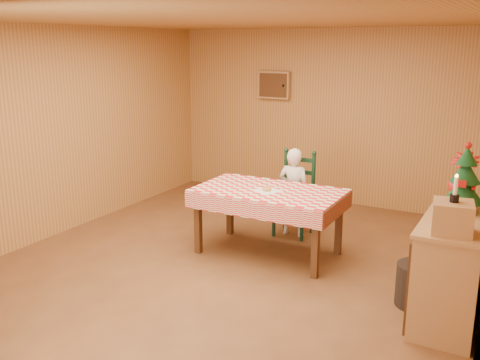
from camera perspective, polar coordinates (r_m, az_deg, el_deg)
name	(u,v)px	position (r m, az deg, el deg)	size (l,w,h in m)	color
ground	(231,268)	(5.89, -0.95, -9.42)	(6.00, 6.00, 0.00)	brown
cabin_walls	(254,95)	(5.88, 1.56, 9.00)	(5.10, 6.05, 2.65)	#B88142
dining_table	(269,197)	(6.07, 3.07, -1.79)	(1.66, 0.96, 0.77)	#522E15
ladder_chair	(295,195)	(6.82, 5.93, -1.66)	(0.44, 0.40, 1.08)	black
seated_child	(294,192)	(6.75, 5.75, -1.29)	(0.41, 0.27, 1.12)	white
napkin	(267,191)	(6.01, 2.87, -1.13)	(0.26, 0.26, 0.00)	white
donut	(267,189)	(6.00, 2.87, -0.95)	(0.11, 0.11, 0.04)	#D1984B
shelf_unit	(451,269)	(5.08, 21.61, -8.78)	(0.54, 1.24, 0.93)	tan
crate	(452,217)	(4.50, 21.72, -3.72)	(0.30, 0.30, 0.25)	tan
christmas_tree	(465,180)	(5.09, 22.85, 0.00)	(0.34, 0.34, 0.62)	#522E15
flower_arrangement	(462,177)	(5.39, 22.64, 0.27)	(0.26, 0.26, 0.47)	#A1100E
candle_set	(455,194)	(4.45, 21.94, -1.40)	(0.07, 0.07, 0.22)	black
storage_bin	(418,285)	(5.30, 18.45, -10.61)	(0.40, 0.40, 0.40)	black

